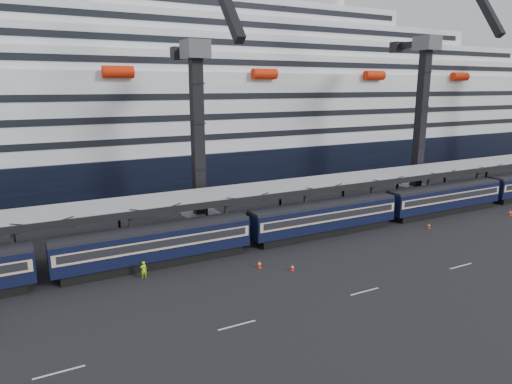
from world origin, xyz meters
TOP-DOWN VIEW (x-y plane):
  - ground at (0.00, 0.00)m, footprint 260.00×260.00m
  - train at (-4.65, 10.00)m, footprint 133.05×3.00m
  - canopy at (0.00, 14.00)m, footprint 130.00×6.25m
  - cruise_ship at (-1.08, 45.99)m, footprint 214.09×28.84m
  - crane_dark_near at (-20.00, 18.59)m, footprint 4.50×17.75m
  - crane_dark_mid at (15.00, 17.59)m, footprint 4.50×18.24m
  - worker at (-29.86, 7.50)m, footprint 0.60×0.40m
  - traffic_cone_b at (-19.45, 4.74)m, footprint 0.40×0.40m
  - traffic_cone_c at (-17.01, 2.71)m, footprint 0.35×0.35m
  - traffic_cone_d at (4.76, 5.99)m, footprint 0.36×0.36m
  - traffic_cone_e at (18.98, 4.94)m, footprint 0.42×0.42m

SIDE VIEW (x-z plane):
  - ground at x=0.00m, z-range 0.00..0.00m
  - traffic_cone_c at x=-17.01m, z-range 0.00..0.69m
  - traffic_cone_d at x=4.76m, z-range 0.00..0.72m
  - traffic_cone_b at x=-19.45m, z-range -0.01..0.80m
  - traffic_cone_e at x=18.98m, z-range -0.01..0.83m
  - worker at x=-29.86m, z-range 0.00..1.62m
  - train at x=-4.65m, z-range 0.18..4.23m
  - canopy at x=0.00m, z-range 2.49..8.01m
  - crane_dark_near at x=-20.00m, z-range -5.61..29.47m
  - cruise_ship at x=-1.08m, z-range -4.66..29.34m
  - crane_dark_mid at x=15.00m, z-range -6.46..33.18m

